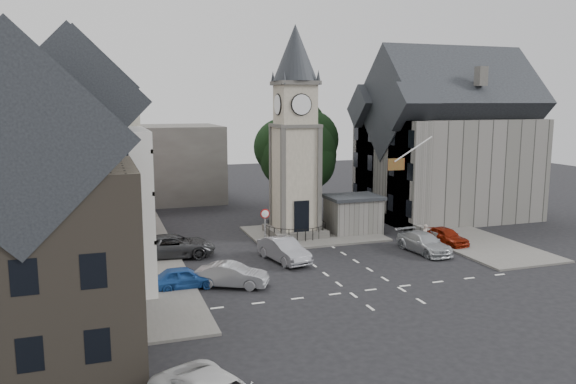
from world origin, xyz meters
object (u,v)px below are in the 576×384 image
object	(u,v)px
car_east_red	(446,236)
stone_shelter	(353,214)
clock_tower	(295,133)
car_west_blue	(184,278)
pedestrian	(425,235)

from	to	relation	value
car_east_red	stone_shelter	bearing A→B (deg)	123.15
stone_shelter	clock_tower	bearing A→B (deg)	174.16
clock_tower	car_west_blue	world-z (taller)	clock_tower
pedestrian	stone_shelter	bearing A→B (deg)	-86.26
car_west_blue	pedestrian	world-z (taller)	pedestrian
stone_shelter	pedestrian	bearing A→B (deg)	-59.81
clock_tower	car_east_red	world-z (taller)	clock_tower
stone_shelter	car_east_red	world-z (taller)	stone_shelter
clock_tower	car_east_red	distance (m)	13.71
stone_shelter	car_west_blue	xyz separation A→B (m)	(-14.96, -9.33, -0.92)
clock_tower	car_west_blue	bearing A→B (deg)	-135.96
car_east_red	pedestrian	bearing A→B (deg)	167.88
car_west_blue	clock_tower	bearing A→B (deg)	-45.77
stone_shelter	pedestrian	world-z (taller)	stone_shelter
clock_tower	stone_shelter	distance (m)	8.15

